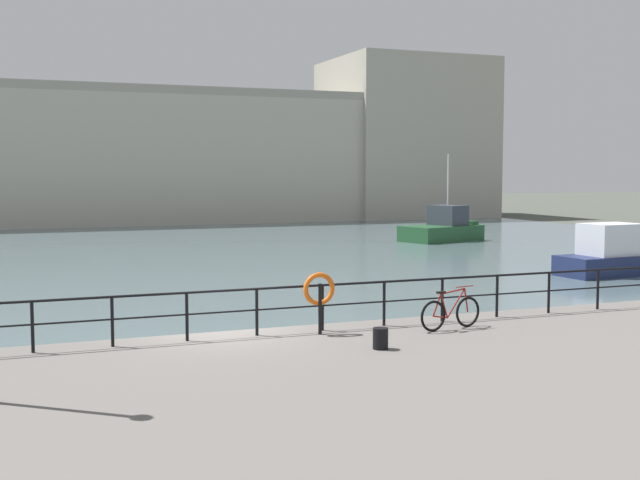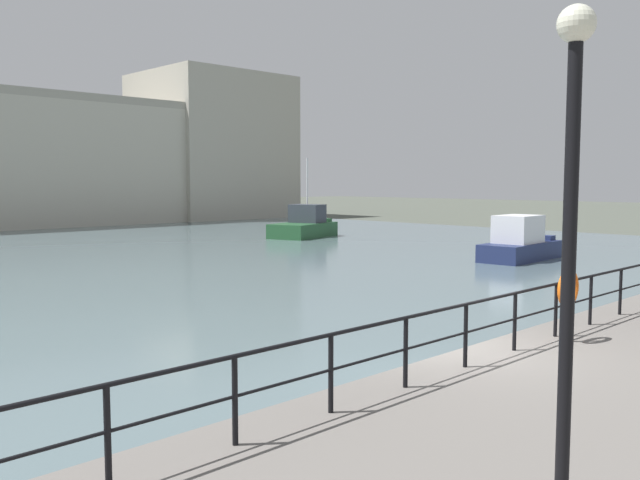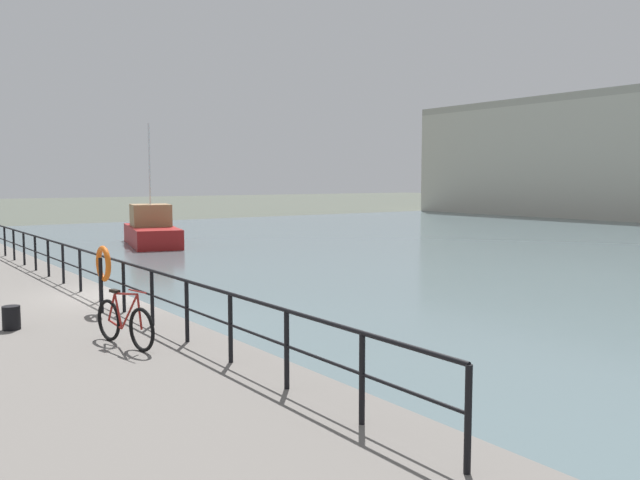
# 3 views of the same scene
# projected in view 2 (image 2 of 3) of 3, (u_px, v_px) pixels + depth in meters

# --- Properties ---
(ground_plane) EXTENTS (240.00, 240.00, 0.00)m
(ground_plane) POSITION_uv_depth(u_px,v_px,m) (460.00, 394.00, 12.38)
(ground_plane) COLOR #4C5147
(moored_harbor_tender) EXTENTS (5.78, 4.13, 5.58)m
(moored_harbor_tender) POSITION_uv_depth(u_px,v_px,m) (304.00, 226.00, 47.31)
(moored_harbor_tender) COLOR #23512D
(moored_harbor_tender) RESTS_ON water_basin
(moored_cabin_cruiser) EXTENTS (5.39, 2.40, 2.24)m
(moored_cabin_cruiser) POSITION_uv_depth(u_px,v_px,m) (520.00, 243.00, 33.42)
(moored_cabin_cruiser) COLOR navy
(moored_cabin_cruiser) RESTS_ON water_basin
(quay_railing) EXTENTS (23.67, 0.07, 1.08)m
(quay_railing) POSITION_uv_depth(u_px,v_px,m) (492.00, 316.00, 11.56)
(quay_railing) COLOR black
(quay_railing) RESTS_ON quay_promenade
(life_ring_stand) EXTENTS (0.75, 0.16, 1.40)m
(life_ring_stand) POSITION_uv_depth(u_px,v_px,m) (568.00, 291.00, 12.78)
(life_ring_stand) COLOR black
(life_ring_stand) RESTS_ON quay_promenade
(quay_lamp_post) EXTENTS (0.32, 0.32, 4.51)m
(quay_lamp_post) POSITION_uv_depth(u_px,v_px,m) (571.00, 201.00, 5.63)
(quay_lamp_post) COLOR black
(quay_lamp_post) RESTS_ON quay_promenade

